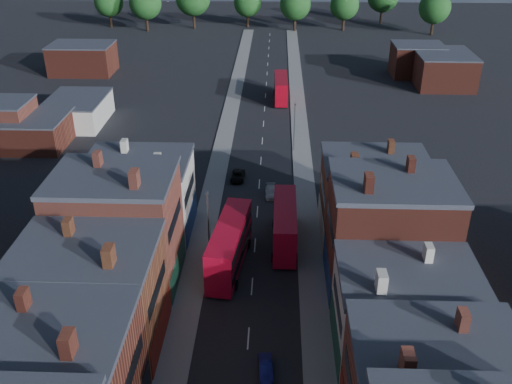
# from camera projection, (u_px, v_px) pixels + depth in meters

# --- Properties ---
(pavement_west) EXTENTS (3.00, 200.00, 0.12)m
(pavement_west) POSITION_uv_depth(u_px,v_px,m) (216.00, 177.00, 84.09)
(pavement_west) COLOR gray
(pavement_west) RESTS_ON ground
(pavement_east) EXTENTS (3.00, 200.00, 0.12)m
(pavement_east) POSITION_uv_depth(u_px,v_px,m) (304.00, 178.00, 83.66)
(pavement_east) COLOR gray
(pavement_east) RESTS_ON ground
(lamp_post_2) EXTENTS (0.25, 0.70, 8.12)m
(lamp_post_2) POSITION_uv_depth(u_px,v_px,m) (208.00, 219.00, 64.22)
(lamp_post_2) COLOR slate
(lamp_post_2) RESTS_ON ground
(lamp_post_3) EXTENTS (0.25, 0.70, 8.12)m
(lamp_post_3) POSITION_uv_depth(u_px,v_px,m) (295.00, 124.00, 90.34)
(lamp_post_3) COLOR slate
(lamp_post_3) RESTS_ON ground
(bus_0) EXTENTS (4.35, 12.75, 5.40)m
(bus_0) POSITION_uv_depth(u_px,v_px,m) (230.00, 245.00, 62.82)
(bus_0) COLOR #AF0A21
(bus_0) RESTS_ON ground
(bus_1) EXTENTS (2.98, 11.55, 4.98)m
(bus_1) POSITION_uv_depth(u_px,v_px,m) (285.00, 224.00, 67.09)
(bus_1) COLOR #AF0A21
(bus_1) RESTS_ON ground
(bus_2) EXTENTS (2.95, 11.01, 4.73)m
(bus_2) POSITION_uv_depth(u_px,v_px,m) (281.00, 88.00, 113.70)
(bus_2) COLOR #980614
(bus_2) RESTS_ON ground
(car_1) EXTENTS (1.43, 3.42, 1.10)m
(car_1) POSITION_uv_depth(u_px,v_px,m) (266.00, 368.00, 49.83)
(car_1) COLOR navy
(car_1) RESTS_ON ground
(car_2) EXTENTS (2.08, 4.25, 1.16)m
(car_2) POSITION_uv_depth(u_px,v_px,m) (238.00, 176.00, 83.18)
(car_2) COLOR black
(car_2) RESTS_ON ground
(car_3) EXTENTS (1.64, 3.81, 1.09)m
(car_3) POSITION_uv_depth(u_px,v_px,m) (271.00, 192.00, 78.86)
(car_3) COLOR silver
(car_3) RESTS_ON ground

